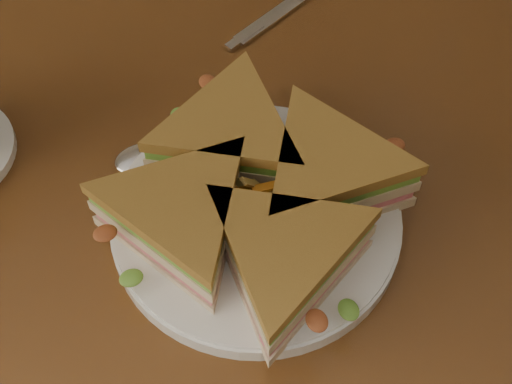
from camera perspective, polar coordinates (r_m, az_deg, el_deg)
table at (r=0.75m, az=-0.63°, el=-1.20°), size 1.20×0.80×0.75m
plate at (r=0.61m, az=-0.00°, el=-2.25°), size 0.25×0.25×0.02m
sandwich_wedges at (r=0.58m, az=-0.00°, el=-0.28°), size 0.29×0.29×0.06m
crisps_mound at (r=0.59m, az=-0.00°, el=-0.50°), size 0.09×0.09×0.05m
spoon at (r=0.68m, az=-7.97°, el=3.86°), size 0.17×0.10×0.01m
knife at (r=0.81m, az=2.94°, el=14.80°), size 0.20×0.09×0.00m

